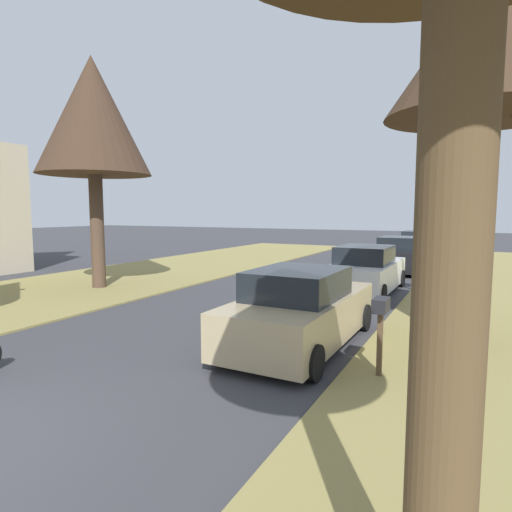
{
  "coord_description": "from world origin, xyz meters",
  "views": [
    {
      "loc": [
        5.49,
        -2.07,
        2.69
      ],
      "look_at": [
        1.18,
        6.23,
        1.72
      ],
      "focal_mm": 29.9,
      "sensor_mm": 36.0,
      "label": 1
    }
  ],
  "objects_px": {
    "stop_sign_far": "(441,228)",
    "parked_sedan_tan": "(301,310)",
    "curbside_mailbox": "(381,314)",
    "street_tree_right_mid_a": "(484,49)",
    "street_tree_left_mid_a": "(93,117)",
    "parked_sedan_white": "(366,271)",
    "parked_sedan_black": "(400,255)",
    "parked_sedan_silver": "(418,245)"
  },
  "relations": [
    {
      "from": "street_tree_right_mid_a",
      "to": "street_tree_left_mid_a",
      "type": "height_order",
      "value": "street_tree_left_mid_a"
    },
    {
      "from": "parked_sedan_silver",
      "to": "curbside_mailbox",
      "type": "relative_size",
      "value": 3.48
    },
    {
      "from": "parked_sedan_white",
      "to": "parked_sedan_black",
      "type": "bearing_deg",
      "value": 88.36
    },
    {
      "from": "parked_sedan_black",
      "to": "parked_sedan_silver",
      "type": "relative_size",
      "value": 1.0
    },
    {
      "from": "parked_sedan_silver",
      "to": "curbside_mailbox",
      "type": "xyz_separation_m",
      "value": [
        1.71,
        -19.68,
        0.33
      ]
    },
    {
      "from": "parked_sedan_black",
      "to": "curbside_mailbox",
      "type": "distance_m",
      "value": 13.31
    },
    {
      "from": "parked_sedan_silver",
      "to": "curbside_mailbox",
      "type": "height_order",
      "value": "parked_sedan_silver"
    },
    {
      "from": "street_tree_right_mid_a",
      "to": "parked_sedan_black",
      "type": "bearing_deg",
      "value": 105.66
    },
    {
      "from": "stop_sign_far",
      "to": "parked_sedan_white",
      "type": "height_order",
      "value": "stop_sign_far"
    },
    {
      "from": "street_tree_left_mid_a",
      "to": "parked_sedan_silver",
      "type": "xyz_separation_m",
      "value": [
        8.71,
        15.93,
        -5.14
      ]
    },
    {
      "from": "parked_sedan_tan",
      "to": "stop_sign_far",
      "type": "bearing_deg",
      "value": 71.09
    },
    {
      "from": "parked_sedan_tan",
      "to": "parked_sedan_white",
      "type": "relative_size",
      "value": 1.0
    },
    {
      "from": "street_tree_left_mid_a",
      "to": "parked_sedan_silver",
      "type": "relative_size",
      "value": 1.78
    },
    {
      "from": "stop_sign_far",
      "to": "parked_sedan_silver",
      "type": "xyz_separation_m",
      "value": [
        -2.05,
        12.53,
        -1.47
      ]
    },
    {
      "from": "parked_sedan_silver",
      "to": "parked_sedan_tan",
      "type": "bearing_deg",
      "value": -90.17
    },
    {
      "from": "parked_sedan_white",
      "to": "parked_sedan_silver",
      "type": "distance_m",
      "value": 12.39
    },
    {
      "from": "stop_sign_far",
      "to": "parked_sedan_white",
      "type": "bearing_deg",
      "value": 176.37
    },
    {
      "from": "parked_sedan_tan",
      "to": "parked_sedan_black",
      "type": "xyz_separation_m",
      "value": [
        0.01,
        12.18,
        0.0
      ]
    },
    {
      "from": "stop_sign_far",
      "to": "curbside_mailbox",
      "type": "bearing_deg",
      "value": -92.72
    },
    {
      "from": "stop_sign_far",
      "to": "parked_sedan_silver",
      "type": "distance_m",
      "value": 12.78
    },
    {
      "from": "stop_sign_far",
      "to": "street_tree_left_mid_a",
      "type": "bearing_deg",
      "value": -162.47
    },
    {
      "from": "street_tree_left_mid_a",
      "to": "curbside_mailbox",
      "type": "bearing_deg",
      "value": -19.81
    },
    {
      "from": "curbside_mailbox",
      "to": "street_tree_right_mid_a",
      "type": "bearing_deg",
      "value": 62.71
    },
    {
      "from": "stop_sign_far",
      "to": "parked_sedan_silver",
      "type": "relative_size",
      "value": 0.67
    },
    {
      "from": "parked_sedan_tan",
      "to": "parked_sedan_silver",
      "type": "height_order",
      "value": "same"
    },
    {
      "from": "stop_sign_far",
      "to": "parked_sedan_tan",
      "type": "height_order",
      "value": "stop_sign_far"
    },
    {
      "from": "street_tree_left_mid_a",
      "to": "parked_sedan_silver",
      "type": "height_order",
      "value": "street_tree_left_mid_a"
    },
    {
      "from": "parked_sedan_white",
      "to": "curbside_mailbox",
      "type": "xyz_separation_m",
      "value": [
        1.92,
        -7.29,
        0.33
      ]
    },
    {
      "from": "street_tree_left_mid_a",
      "to": "parked_sedan_white",
      "type": "relative_size",
      "value": 1.78
    },
    {
      "from": "parked_sedan_tan",
      "to": "curbside_mailbox",
      "type": "xyz_separation_m",
      "value": [
        1.76,
        -1.01,
        0.33
      ]
    },
    {
      "from": "stop_sign_far",
      "to": "curbside_mailbox",
      "type": "relative_size",
      "value": 2.34
    },
    {
      "from": "street_tree_right_mid_a",
      "to": "street_tree_left_mid_a",
      "type": "distance_m",
      "value": 11.75
    },
    {
      "from": "stop_sign_far",
      "to": "street_tree_right_mid_a",
      "type": "distance_m",
      "value": 5.95
    },
    {
      "from": "street_tree_right_mid_a",
      "to": "curbside_mailbox",
      "type": "relative_size",
      "value": 5.55
    },
    {
      "from": "street_tree_right_mid_a",
      "to": "parked_sedan_tan",
      "type": "relative_size",
      "value": 1.59
    },
    {
      "from": "stop_sign_far",
      "to": "parked_sedan_tan",
      "type": "distance_m",
      "value": 6.66
    },
    {
      "from": "stop_sign_far",
      "to": "street_tree_left_mid_a",
      "type": "height_order",
      "value": "street_tree_left_mid_a"
    },
    {
      "from": "stop_sign_far",
      "to": "street_tree_right_mid_a",
      "type": "height_order",
      "value": "street_tree_right_mid_a"
    },
    {
      "from": "parked_sedan_tan",
      "to": "parked_sedan_silver",
      "type": "distance_m",
      "value": 18.67
    },
    {
      "from": "stop_sign_far",
      "to": "street_tree_left_mid_a",
      "type": "distance_m",
      "value": 11.87
    },
    {
      "from": "curbside_mailbox",
      "to": "stop_sign_far",
      "type": "bearing_deg",
      "value": 87.28
    },
    {
      "from": "parked_sedan_white",
      "to": "parked_sedan_black",
      "type": "distance_m",
      "value": 5.89
    }
  ]
}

